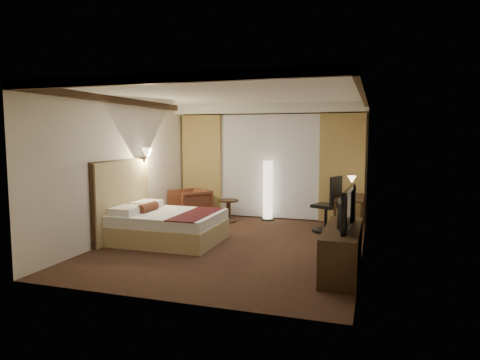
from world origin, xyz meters
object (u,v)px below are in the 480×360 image
(desk, at_px, (350,215))
(television, at_px, (341,205))
(armchair, at_px, (190,203))
(side_table, at_px, (229,211))
(office_chair, at_px, (326,204))
(bed, at_px, (169,227))
(dresser, at_px, (342,250))
(floor_lamp, at_px, (268,190))

(desk, xyz_separation_m, television, (0.02, -2.66, 0.61))
(desk, bearing_deg, armchair, 177.43)
(side_table, height_order, office_chair, office_chair)
(bed, height_order, office_chair, office_chair)
(side_table, bearing_deg, dresser, -46.83)
(armchair, xyz_separation_m, television, (3.65, -2.82, 0.58))
(office_chair, height_order, television, office_chair)
(floor_lamp, relative_size, dresser, 0.82)
(floor_lamp, distance_m, dresser, 3.98)
(side_table, bearing_deg, office_chair, -8.82)
(side_table, relative_size, floor_lamp, 0.37)
(side_table, distance_m, television, 4.10)
(office_chair, xyz_separation_m, dresser, (0.53, -2.61, -0.25))
(bed, xyz_separation_m, armchair, (-0.44, 1.94, 0.13))
(side_table, xyz_separation_m, office_chair, (2.25, -0.35, 0.33))
(dresser, bearing_deg, television, 180.00)
(side_table, height_order, television, television)
(floor_lamp, relative_size, desk, 1.19)
(dresser, height_order, television, television)
(armchair, bearing_deg, bed, -39.29)
(desk, distance_m, office_chair, 0.52)
(armchair, bearing_deg, dresser, 0.41)
(side_table, distance_m, office_chair, 2.30)
(bed, height_order, television, television)
(desk, height_order, office_chair, office_chair)
(armchair, height_order, desk, armchair)
(armchair, distance_m, television, 4.65)
(desk, distance_m, television, 2.73)
(bed, xyz_separation_m, television, (3.21, -0.88, 0.71))
(bed, xyz_separation_m, office_chair, (2.71, 1.73, 0.31))
(dresser, bearing_deg, armchair, 142.52)
(bed, height_order, side_table, bed)
(bed, relative_size, office_chair, 1.63)
(desk, relative_size, dresser, 0.69)
(armchair, bearing_deg, floor_lamp, 57.64)
(floor_lamp, bearing_deg, dresser, -60.24)
(dresser, bearing_deg, bed, 164.80)
(television, bearing_deg, office_chair, 14.51)
(armchair, distance_m, office_chair, 3.17)
(floor_lamp, xyz_separation_m, desk, (1.92, -0.78, -0.33))
(armchair, xyz_separation_m, dresser, (3.68, -2.82, -0.07))
(floor_lamp, bearing_deg, bed, -116.46)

